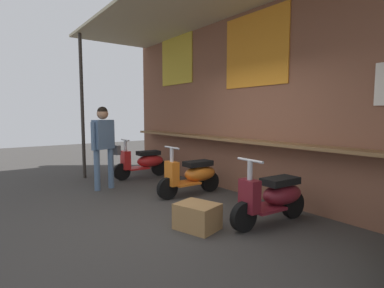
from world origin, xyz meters
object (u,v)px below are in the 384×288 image
Objects in this scene: merchandise_crate at (197,216)px; scooter_orange at (193,175)px; scooter_red at (144,162)px; scooter_maroon at (274,197)px; shopper_with_handbag at (104,139)px.

scooter_orange is at bearing 145.16° from merchandise_crate.
scooter_red is 2.58× the size of merchandise_crate.
scooter_red is at bearing -86.66° from scooter_maroon.
shopper_with_handbag reaches higher than scooter_orange.
scooter_red is 1.00× the size of scooter_maroon.
scooter_orange is 0.82× the size of shopper_with_handbag.
shopper_with_handbag reaches higher than merchandise_crate.
scooter_orange is 2.58× the size of merchandise_crate.
scooter_orange is 1.00× the size of scooter_maroon.
scooter_red is 1.00× the size of scooter_orange.
scooter_orange is 1.94m from scooter_maroon.
shopper_with_handbag is (-3.39, -1.21, 0.66)m from scooter_maroon.
scooter_red is at bearing -84.18° from shopper_with_handbag.
merchandise_crate is at bearing 56.00° from scooter_orange.
shopper_with_handbag is (-1.45, -1.21, 0.66)m from scooter_orange.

